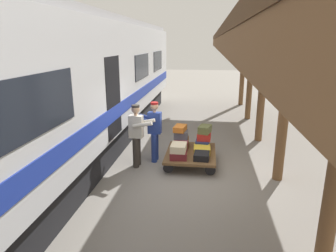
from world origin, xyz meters
name	(u,v)px	position (x,y,z in m)	size (l,w,h in m)	color
ground_plane	(191,174)	(0.00, 0.00, 0.00)	(60.00, 60.00, 0.00)	gray
platform_canopy	(288,43)	(-2.07, 0.00, 3.26)	(3.20, 19.35, 3.56)	brown
train_car	(56,92)	(3.47, 0.00, 2.06)	(3.02, 19.31, 4.00)	#B7BABF
luggage_cart	(191,154)	(0.06, -0.71, 0.29)	(1.35, 1.75, 0.34)	brown
suitcase_brown_leather	(182,142)	(0.36, -1.19, 0.46)	(0.43, 0.52, 0.24)	brown
suitcase_maroon_trunk	(178,154)	(0.36, -0.22, 0.43)	(0.44, 0.49, 0.19)	maroon
suitcase_burgundy_valise	(180,147)	(0.36, -0.71, 0.46)	(0.40, 0.51, 0.25)	maroon
suitcase_black_hardshell	(202,156)	(-0.24, -0.22, 0.42)	(0.39, 0.46, 0.17)	black
suitcase_navy_fabric	(202,143)	(-0.24, -1.19, 0.45)	(0.37, 0.60, 0.22)	navy
suitcase_yellow_case	(202,150)	(-0.24, -0.71, 0.42)	(0.45, 0.49, 0.17)	gold
suitcase_slate_roller	(181,135)	(0.38, -1.16, 0.69)	(0.39, 0.42, 0.22)	#4C515B
suitcase_orange_carryall	(180,128)	(0.41, -1.15, 0.88)	(0.30, 0.50, 0.16)	#CC6B23
suitcase_cream_canvas	(179,148)	(0.36, -0.24, 0.62)	(0.39, 0.53, 0.19)	beige
suitcase_red_plastic	(204,136)	(-0.28, -1.18, 0.66)	(0.38, 0.38, 0.20)	#AD231E
suitcase_olive_duffel	(205,129)	(-0.30, -1.21, 0.86)	(0.31, 0.47, 0.21)	brown
porter_in_overalls	(154,129)	(1.11, -0.79, 0.93)	(0.68, 0.45, 1.70)	navy
porter_by_door	(137,134)	(1.49, -0.35, 0.93)	(0.68, 0.45, 1.70)	#332D28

